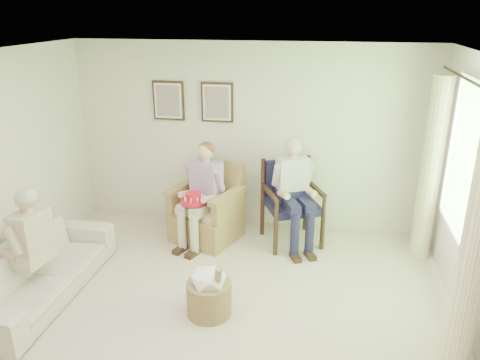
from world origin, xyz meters
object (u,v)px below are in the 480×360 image
(person_sofa, at_px, (27,241))
(hatbox, at_px, (209,291))
(sofa, at_px, (39,270))
(wicker_armchair, at_px, (207,215))
(red_hat, at_px, (193,199))
(person_wicker, at_px, (204,188))
(person_dark, at_px, (293,185))
(wood_armchair, at_px, (293,199))

(person_sofa, xyz_separation_m, hatbox, (1.92, 0.12, -0.45))
(sofa, distance_m, person_sofa, 0.43)
(wicker_armchair, height_order, red_hat, wicker_armchair)
(person_wicker, xyz_separation_m, person_dark, (1.15, 0.14, 0.06))
(wicker_armchair, relative_size, red_hat, 3.19)
(sofa, relative_size, red_hat, 6.41)
(person_sofa, xyz_separation_m, red_hat, (1.38, 1.46, -0.03))
(person_dark, bearing_deg, wood_armchair, 65.54)
(person_sofa, distance_m, hatbox, 1.97)
(red_hat, height_order, hatbox, red_hat)
(hatbox, bearing_deg, sofa, -179.67)
(wicker_armchair, distance_m, person_sofa, 2.35)
(red_hat, relative_size, hatbox, 0.47)
(wood_armchair, xyz_separation_m, hatbox, (-0.70, -1.86, -0.32))
(wicker_armchair, relative_size, person_dark, 0.73)
(person_wicker, bearing_deg, hatbox, -53.32)
(wood_armchair, distance_m, sofa, 3.23)
(wicker_armchair, relative_size, hatbox, 1.51)
(person_dark, height_order, person_sofa, person_dark)
(person_dark, distance_m, hatbox, 1.91)
(wicker_armchair, xyz_separation_m, wood_armchair, (1.15, 0.18, 0.26))
(person_wicker, xyz_separation_m, hatbox, (0.45, -1.54, -0.52))
(wood_armchair, bearing_deg, sofa, -168.98)
(wood_armchair, height_order, person_sofa, person_sofa)
(wood_armchair, height_order, person_dark, person_dark)
(sofa, relative_size, person_dark, 1.47)
(person_dark, height_order, red_hat, person_dark)
(sofa, xyz_separation_m, person_wicker, (1.47, 1.55, 0.49))
(person_sofa, height_order, hatbox, person_sofa)
(wood_armchair, xyz_separation_m, person_wicker, (-1.15, -0.32, 0.20))
(red_hat, bearing_deg, person_wicker, 64.27)
(person_dark, xyz_separation_m, red_hat, (-1.24, -0.33, -0.15))
(sofa, height_order, hatbox, hatbox)
(sofa, distance_m, person_dark, 3.16)
(wood_armchair, bearing_deg, hatbox, -135.18)
(sofa, height_order, person_wicker, person_wicker)
(wood_armchair, bearing_deg, person_dark, -114.46)
(person_sofa, bearing_deg, sofa, -172.70)
(wicker_armchair, bearing_deg, red_hat, -85.05)
(person_wicker, bearing_deg, person_dark, 27.59)
(wood_armchair, bearing_deg, person_wicker, 171.16)
(wood_armchair, height_order, sofa, wood_armchair)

